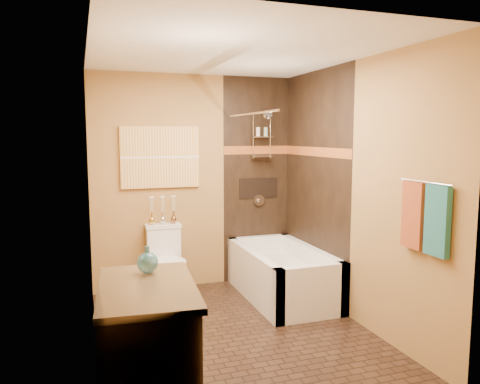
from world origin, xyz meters
name	(u,v)px	position (x,y,z in m)	size (l,w,h in m)	color
floor	(235,333)	(0.00, 0.00, 0.00)	(3.00, 3.00, 0.00)	black
wall_left	(93,204)	(-1.20, 0.00, 1.25)	(0.02, 3.00, 2.50)	#B07644
wall_right	(353,193)	(1.20, 0.00, 1.25)	(0.02, 3.00, 2.50)	#B07644
wall_back	(195,182)	(0.00, 1.50, 1.25)	(2.40, 0.02, 2.50)	#B07644
wall_front	(316,230)	(0.00, -1.50, 1.25)	(2.40, 0.02, 2.50)	#B07644
ceiling	(235,52)	(0.00, 0.00, 2.50)	(3.00, 3.00, 0.00)	silver
alcove_tile_back	(257,180)	(0.78, 1.49, 1.25)	(0.85, 0.01, 2.50)	black
alcove_tile_right	(315,185)	(1.19, 0.75, 1.25)	(0.01, 1.50, 2.50)	black
mosaic_band_back	(257,150)	(0.78, 1.48, 1.62)	(0.85, 0.01, 0.10)	maroon
mosaic_band_right	(315,152)	(1.18, 0.75, 1.62)	(0.01, 1.50, 0.10)	maroon
alcove_niche	(259,188)	(0.80, 1.48, 1.15)	(0.50, 0.01, 0.25)	black
shower_fixtures	(262,146)	(0.80, 1.38, 1.67)	(0.24, 0.33, 1.16)	silver
curtain_rod	(249,114)	(0.40, 0.75, 2.02)	(0.03, 0.03, 1.55)	silver
towel_bar	(426,182)	(1.15, -1.05, 1.45)	(0.02, 0.02, 0.55)	silver
towel_teal	(437,221)	(1.16, -1.18, 1.18)	(0.05, 0.22, 0.52)	#1F6868
towel_rust	(413,215)	(1.16, -0.92, 1.18)	(0.05, 0.22, 0.52)	#9B3B1C
sunset_painting	(160,157)	(-0.41, 1.48, 1.55)	(0.90, 0.04, 0.70)	gold
vanity_mirror	(98,186)	(-1.19, -1.00, 1.50)	(0.01, 1.00, 0.90)	white
bathtub	(282,278)	(0.80, 0.75, 0.22)	(0.80, 1.50, 0.55)	white
toilet	(166,261)	(-0.41, 1.21, 0.40)	(0.40, 0.59, 0.79)	white
vanity	(147,350)	(-0.92, -1.00, 0.43)	(0.68, 1.02, 0.86)	black
teal_bottle	(147,260)	(-0.87, -0.74, 0.96)	(0.15, 0.15, 0.23)	#266572
bud_vases	(163,209)	(-0.41, 1.39, 0.96)	(0.32, 0.07, 0.31)	gold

